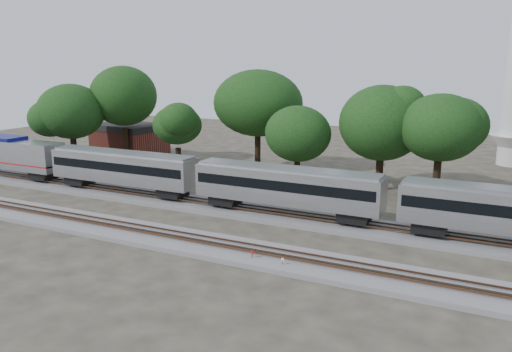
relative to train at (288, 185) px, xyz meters
The scene contains 15 objects.
ground 7.77m from the train, 121.09° to the right, with size 160.00×160.00×0.00m, color #383328.
track_far 4.80m from the train, behind, with size 160.00×5.00×0.73m.
track_near 11.09m from the train, 109.89° to the right, with size 160.00×5.00×0.73m.
train is the anchor object (origin of this frame).
switch_stand_red 11.67m from the train, 81.11° to the right, with size 0.30×0.15×0.99m.
switch_stand_white 12.53m from the train, 69.20° to the right, with size 0.28×0.13×0.91m.
switch_lever 12.16m from the train, 75.60° to the right, with size 0.50×0.30×0.30m, color #512D19.
brick_building 40.70m from the train, 151.07° to the left, with size 12.15×9.51×5.29m.
tree_0 38.10m from the train, 166.20° to the left, with size 8.27×8.27×11.67m.
tree_1 35.80m from the train, 155.37° to the left, with size 10.27×10.27×14.48m.
tree_2 24.42m from the train, 149.92° to the left, with size 6.83×6.83×9.62m.
tree_3 22.84m from the train, 123.26° to the left, with size 9.63×9.63×13.57m.
tree_4 13.62m from the train, 107.46° to the left, with size 6.61×6.61×9.32m.
tree_5 16.83m from the train, 70.43° to the left, with size 8.14×8.14×11.47m.
tree_6 18.75m from the train, 48.65° to the left, with size 8.15×8.15×11.49m.
Camera 1 is at (21.08, -36.86, 14.69)m, focal length 35.00 mm.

